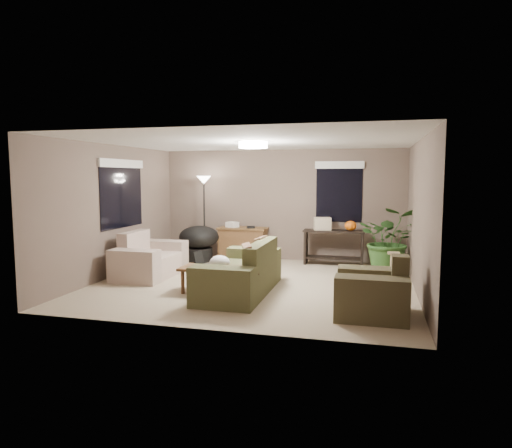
% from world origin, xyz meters
% --- Properties ---
extents(room_shell, '(5.50, 5.50, 5.50)m').
position_xyz_m(room_shell, '(0.00, 0.00, 1.25)').
color(room_shell, tan).
rests_on(room_shell, ground).
extents(main_sofa, '(0.95, 2.20, 0.85)m').
position_xyz_m(main_sofa, '(-0.02, -0.63, 0.29)').
color(main_sofa, '#494B2D').
rests_on(main_sofa, ground).
extents(throw_pillows, '(0.37, 1.38, 0.47)m').
position_xyz_m(throw_pillows, '(0.24, -0.63, 0.65)').
color(throw_pillows, '#8C7251').
rests_on(throw_pillows, main_sofa).
extents(loveseat, '(0.90, 1.60, 0.85)m').
position_xyz_m(loveseat, '(-2.11, 0.15, 0.30)').
color(loveseat, beige).
rests_on(loveseat, ground).
extents(armchair, '(0.95, 1.00, 0.85)m').
position_xyz_m(armchair, '(2.06, -1.38, 0.30)').
color(armchair, '#4C462E').
rests_on(armchair, ground).
extents(coffee_table, '(1.00, 0.55, 0.42)m').
position_xyz_m(coffee_table, '(-0.52, -0.75, 0.36)').
color(coffee_table, brown).
rests_on(coffee_table, ground).
extents(laptop, '(0.39, 0.24, 0.24)m').
position_xyz_m(laptop, '(-0.68, -0.65, 0.48)').
color(laptop, black).
rests_on(laptop, coffee_table).
extents(plastic_bag, '(0.41, 0.40, 0.23)m').
position_xyz_m(plastic_bag, '(-0.32, -0.90, 0.53)').
color(plastic_bag, white).
rests_on(plastic_bag, coffee_table).
extents(desk, '(1.10, 0.50, 0.75)m').
position_xyz_m(desk, '(-0.81, 2.16, 0.38)').
color(desk, brown).
rests_on(desk, ground).
extents(desk_papers, '(0.72, 0.33, 0.12)m').
position_xyz_m(desk_papers, '(-0.97, 2.15, 0.80)').
color(desk_papers, silver).
rests_on(desk_papers, desk).
extents(console_table, '(1.30, 0.40, 0.75)m').
position_xyz_m(console_table, '(1.23, 2.15, 0.44)').
color(console_table, black).
rests_on(console_table, ground).
extents(pumpkin, '(0.31, 0.31, 0.21)m').
position_xyz_m(pumpkin, '(1.58, 2.15, 0.86)').
color(pumpkin, orange).
rests_on(pumpkin, console_table).
extents(cardboard_box, '(0.41, 0.34, 0.27)m').
position_xyz_m(cardboard_box, '(0.98, 2.15, 0.88)').
color(cardboard_box, beige).
rests_on(cardboard_box, console_table).
extents(papasan_chair, '(0.96, 0.96, 0.80)m').
position_xyz_m(papasan_chair, '(-1.74, 1.83, 0.47)').
color(papasan_chair, black).
rests_on(papasan_chair, ground).
extents(floor_lamp, '(0.32, 0.32, 1.91)m').
position_xyz_m(floor_lamp, '(-1.67, 1.99, 1.60)').
color(floor_lamp, black).
rests_on(floor_lamp, ground).
extents(ceiling_fixture, '(0.50, 0.50, 0.10)m').
position_xyz_m(ceiling_fixture, '(0.00, 0.00, 2.44)').
color(ceiling_fixture, white).
rests_on(ceiling_fixture, room_shell).
extents(houseplant, '(1.18, 1.31, 1.02)m').
position_xyz_m(houseplant, '(2.37, 1.64, 0.51)').
color(houseplant, '#2D5923').
rests_on(houseplant, ground).
extents(cat_scratching_post, '(0.32, 0.32, 0.50)m').
position_xyz_m(cat_scratching_post, '(2.43, 1.03, 0.21)').
color(cat_scratching_post, tan).
rests_on(cat_scratching_post, ground).
extents(window_left, '(0.05, 1.56, 1.33)m').
position_xyz_m(window_left, '(-2.73, 0.30, 1.78)').
color(window_left, black).
rests_on(window_left, room_shell).
extents(window_back, '(1.06, 0.05, 1.33)m').
position_xyz_m(window_back, '(1.30, 2.48, 1.79)').
color(window_back, black).
rests_on(window_back, room_shell).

